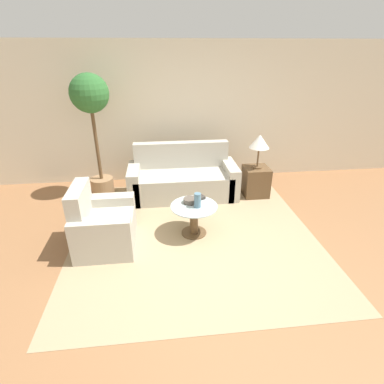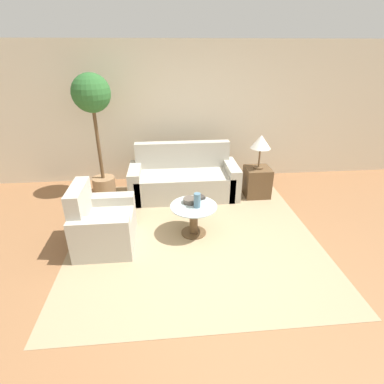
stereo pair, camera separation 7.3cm
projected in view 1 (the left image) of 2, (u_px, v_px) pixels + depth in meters
ground_plane at (210, 265)px, 3.74m from camera, size 14.00×14.00×0.00m
wall_back at (186, 114)px, 5.76m from camera, size 10.00×0.06×2.60m
rug at (194, 233)px, 4.39m from camera, size 3.42×3.47×0.01m
sofa_main at (183, 179)px, 5.43m from camera, size 1.91×0.81×0.92m
armchair at (101, 227)px, 4.00m from camera, size 0.75×0.87×0.88m
coffee_table at (194, 216)px, 4.26m from camera, size 0.66×0.66×0.46m
side_table at (256, 181)px, 5.42m from camera, size 0.44×0.44×0.53m
table_lamp at (260, 142)px, 5.10m from camera, size 0.35×0.35×0.59m
potted_plant at (92, 111)px, 4.93m from camera, size 0.63×0.63×2.11m
vase at (198, 200)px, 4.11m from camera, size 0.10×0.10×0.21m
bowl at (190, 201)px, 4.25m from camera, size 0.19×0.19×0.07m
book_stack at (197, 198)px, 4.35m from camera, size 0.26×0.22×0.04m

